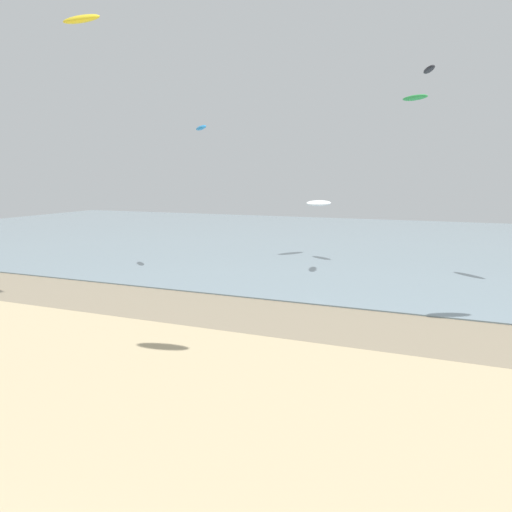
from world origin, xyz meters
The scene contains 7 objects.
wet_sand_strip centered at (0.00, 23.60, 0.00)m, with size 120.00×7.52×0.01m, color gray.
sea centered at (0.00, 62.36, 0.05)m, with size 160.00×70.00×0.10m, color gray.
kite_aloft_1 centered at (5.20, 46.60, 16.77)m, with size 2.98×0.95×0.48m, color green.
kite_aloft_2 centered at (-4.72, 48.08, 6.07)m, with size 3.59×1.15×0.57m, color white.
kite_aloft_3 centered at (-13.20, 36.12, 13.58)m, with size 2.41×0.77×0.39m, color #2384D1.
kite_aloft_5 centered at (-14.59, 22.29, 19.36)m, with size 3.01×0.96×0.48m, color yellow.
kite_aloft_7 centered at (6.65, 39.98, 18.01)m, with size 2.62×0.84×0.42m, color black.
Camera 1 is at (8.57, -4.37, 9.07)m, focal length 33.00 mm.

